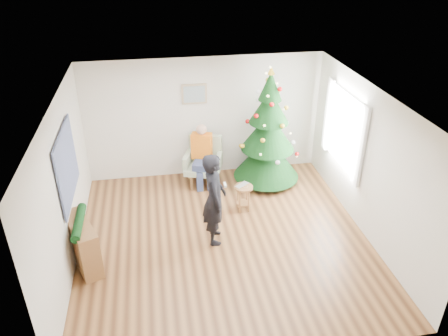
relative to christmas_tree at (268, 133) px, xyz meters
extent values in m
plane|color=brown|center=(-1.24, -1.87, -1.13)|extent=(5.00, 5.00, 0.00)
plane|color=white|center=(-1.24, -1.87, 1.47)|extent=(5.00, 5.00, 0.00)
plane|color=silver|center=(-1.24, 0.63, 0.17)|extent=(5.00, 0.00, 5.00)
plane|color=silver|center=(-1.24, -4.37, 0.17)|extent=(5.00, 0.00, 5.00)
plane|color=silver|center=(-3.74, -1.87, 0.17)|extent=(0.00, 5.00, 5.00)
plane|color=silver|center=(1.26, -1.87, 0.17)|extent=(0.00, 5.00, 5.00)
cube|color=white|center=(1.23, -0.87, 0.37)|extent=(0.04, 1.30, 1.40)
cube|color=white|center=(1.20, -1.62, 0.37)|extent=(0.05, 0.25, 1.50)
cube|color=white|center=(1.20, -0.12, 0.37)|extent=(0.05, 0.25, 1.50)
cylinder|color=#3F2816|center=(0.00, 0.00, -0.97)|extent=(0.11, 0.11, 0.32)
cone|color=black|center=(0.00, 0.00, -0.54)|extent=(1.39, 1.39, 0.91)
cone|color=black|center=(0.00, 0.00, 0.04)|extent=(1.11, 1.11, 0.80)
cone|color=black|center=(0.00, 0.00, 0.58)|extent=(0.81, 0.81, 0.70)
cone|color=black|center=(0.00, 0.00, 1.01)|extent=(0.47, 0.47, 0.59)
cone|color=gold|center=(0.00, 0.00, 1.31)|extent=(0.15, 0.15, 0.15)
cylinder|color=brown|center=(-0.72, -1.02, -0.62)|extent=(0.35, 0.35, 0.04)
cylinder|color=brown|center=(-0.72, -1.02, -0.97)|extent=(0.26, 0.26, 0.02)
imported|color=silver|center=(-0.72, -1.02, -0.59)|extent=(0.34, 0.32, 0.02)
cube|color=#9AA988|center=(-1.35, 0.13, -0.77)|extent=(0.87, 0.84, 0.12)
cube|color=#9AA988|center=(-1.25, 0.41, -0.43)|extent=(0.70, 0.34, 0.60)
cube|color=#9AA988|center=(-1.66, 0.23, -0.61)|extent=(0.27, 0.55, 0.30)
cube|color=#9AA988|center=(-1.04, 0.02, -0.61)|extent=(0.27, 0.55, 0.30)
cube|color=navy|center=(-1.35, 0.05, -0.64)|extent=(0.52, 0.53, 0.14)
cube|color=#D26613|center=(-1.35, 0.27, -0.31)|extent=(0.47, 0.34, 0.55)
sphere|color=tan|center=(-1.35, 0.25, 0.07)|extent=(0.22, 0.22, 0.22)
imported|color=black|center=(-1.40, -1.83, -0.30)|extent=(0.44, 0.63, 1.67)
cube|color=white|center=(-1.22, -1.86, -0.02)|extent=(0.04, 0.13, 0.04)
cube|color=brown|center=(-3.57, -2.12, -0.73)|extent=(0.66, 1.04, 0.80)
cylinder|color=black|center=(-3.57, -2.12, -0.31)|extent=(0.14, 0.90, 0.14)
cube|color=black|center=(-3.70, -1.57, 0.42)|extent=(0.03, 1.50, 1.15)
cube|color=tan|center=(-1.44, 0.60, 0.72)|extent=(0.52, 0.03, 0.42)
cube|color=gray|center=(-1.44, 0.57, 0.72)|extent=(0.44, 0.02, 0.34)
camera|label=1|loc=(-2.28, -7.94, 3.67)|focal=35.00mm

